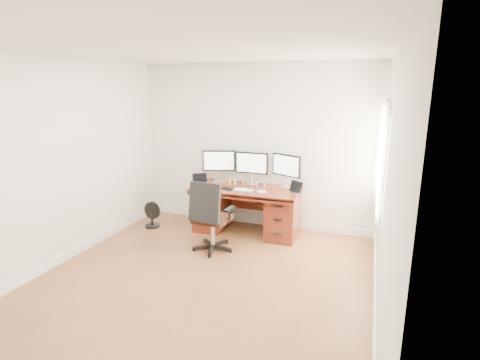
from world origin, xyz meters
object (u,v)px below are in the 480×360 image
(office_chair, at_px, (211,228))
(floor_fan, at_px, (152,215))
(desk, at_px, (247,208))
(monitor_center, at_px, (252,164))
(keyboard, at_px, (243,190))

(office_chair, relative_size, floor_fan, 2.43)
(desk, xyz_separation_m, monitor_center, (-0.00, 0.24, 0.68))
(floor_fan, distance_m, monitor_center, 1.90)
(monitor_center, height_order, keyboard, monitor_center)
(desk, height_order, floor_fan, desk)
(desk, relative_size, office_chair, 1.62)
(office_chair, height_order, keyboard, office_chair)
(floor_fan, bearing_deg, office_chair, -13.98)
(floor_fan, height_order, monitor_center, monitor_center)
(office_chair, relative_size, keyboard, 3.44)
(desk, xyz_separation_m, floor_fan, (-1.58, -0.33, -0.19))
(keyboard, bearing_deg, desk, 93.41)
(office_chair, xyz_separation_m, monitor_center, (0.24, 1.12, 0.74))
(desk, relative_size, floor_fan, 3.93)
(office_chair, xyz_separation_m, keyboard, (0.25, 0.70, 0.41))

